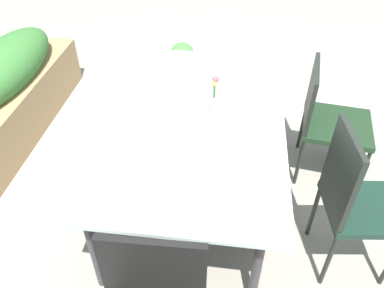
{
  "coord_description": "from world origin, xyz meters",
  "views": [
    {
      "loc": [
        -1.93,
        -0.19,
        2.21
      ],
      "look_at": [
        0.09,
        0.07,
        0.51
      ],
      "focal_mm": 36.07,
      "sensor_mm": 36.0,
      "label": 1
    }
  ],
  "objects_px": {
    "chair_near_left": "(352,197)",
    "flower_vase": "(214,99)",
    "dining_table": "(192,124)",
    "chair_near_right": "(328,116)",
    "potted_plant": "(182,63)"
  },
  "relations": [
    {
      "from": "chair_near_left",
      "to": "flower_vase",
      "type": "xyz_separation_m",
      "value": [
        0.47,
        0.83,
        0.29
      ]
    },
    {
      "from": "flower_vase",
      "to": "chair_near_left",
      "type": "bearing_deg",
      "value": -119.38
    },
    {
      "from": "dining_table",
      "to": "chair_near_right",
      "type": "distance_m",
      "value": 1.08
    },
    {
      "from": "chair_near_left",
      "to": "potted_plant",
      "type": "distance_m",
      "value": 2.48
    },
    {
      "from": "chair_near_right",
      "to": "flower_vase",
      "type": "xyz_separation_m",
      "value": [
        -0.4,
        0.83,
        0.35
      ]
    },
    {
      "from": "chair_near_right",
      "to": "flower_vase",
      "type": "bearing_deg",
      "value": -56.46
    },
    {
      "from": "dining_table",
      "to": "chair_near_right",
      "type": "height_order",
      "value": "chair_near_right"
    },
    {
      "from": "dining_table",
      "to": "chair_near_right",
      "type": "relative_size",
      "value": 2.08
    },
    {
      "from": "chair_near_right",
      "to": "potted_plant",
      "type": "relative_size",
      "value": 2.0
    },
    {
      "from": "flower_vase",
      "to": "potted_plant",
      "type": "bearing_deg",
      "value": 15.62
    },
    {
      "from": "dining_table",
      "to": "potted_plant",
      "type": "xyz_separation_m",
      "value": [
        1.66,
        0.32,
        -0.45
      ]
    },
    {
      "from": "dining_table",
      "to": "potted_plant",
      "type": "distance_m",
      "value": 1.75
    },
    {
      "from": "chair_near_left",
      "to": "chair_near_right",
      "type": "distance_m",
      "value": 0.87
    },
    {
      "from": "chair_near_left",
      "to": "chair_near_right",
      "type": "relative_size",
      "value": 1.13
    },
    {
      "from": "flower_vase",
      "to": "potted_plant",
      "type": "xyz_separation_m",
      "value": [
        1.62,
        0.45,
        -0.63
      ]
    }
  ]
}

